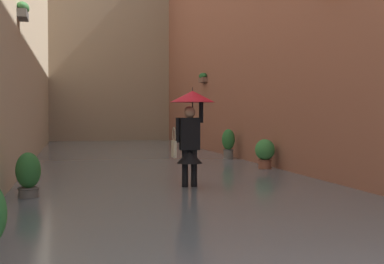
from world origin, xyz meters
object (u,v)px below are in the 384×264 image
at_px(person_wading, 191,122).
at_px(potted_plant_far_left, 265,153).
at_px(potted_plant_near_left, 228,144).
at_px(potted_plant_mid_right, 28,176).

height_order(person_wading, potted_plant_far_left, person_wading).
bearing_deg(potted_plant_near_left, potted_plant_mid_right, 50.56).
bearing_deg(potted_plant_far_left, potted_plant_mid_right, 32.65).
relative_size(potted_plant_near_left, potted_plant_far_left, 1.20).
height_order(potted_plant_near_left, potted_plant_mid_right, potted_plant_near_left).
bearing_deg(potted_plant_far_left, potted_plant_near_left, -89.66).
xyz_separation_m(person_wading, potted_plant_far_left, (-2.64, -2.93, -0.86)).
xyz_separation_m(person_wading, potted_plant_near_left, (-2.62, -6.14, -0.78)).
bearing_deg(person_wading, potted_plant_near_left, -113.11).
bearing_deg(person_wading, potted_plant_mid_right, 12.61).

